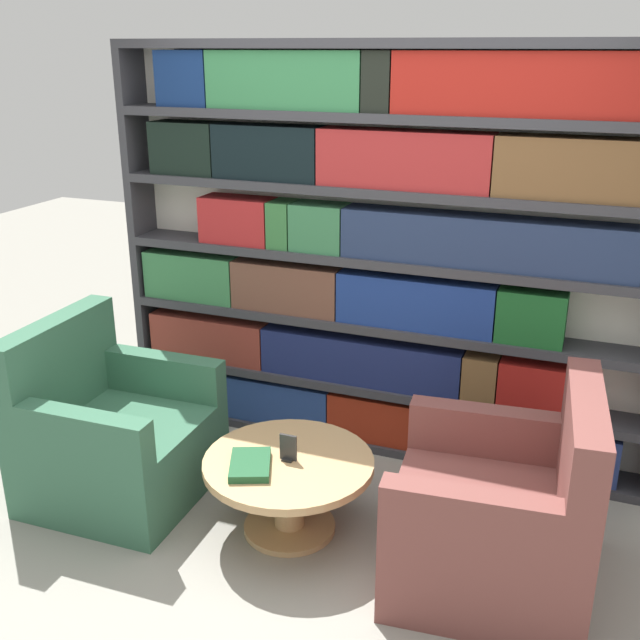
% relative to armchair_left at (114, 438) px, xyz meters
% --- Properties ---
extents(ground_plane, '(14.00, 14.00, 0.00)m').
position_rel_armchair_left_xyz_m(ground_plane, '(1.15, -0.26, -0.32)').
color(ground_plane, gray).
extents(bookshelf, '(3.12, 0.30, 2.32)m').
position_rel_armchair_left_xyz_m(bookshelf, '(1.12, 1.02, 0.84)').
color(bookshelf, silver).
rests_on(bookshelf, ground_plane).
extents(armchair_left, '(0.86, 0.88, 0.95)m').
position_rel_armchair_left_xyz_m(armchair_left, '(0.00, 0.00, 0.00)').
color(armchair_left, '#336047').
rests_on(armchair_left, ground_plane).
extents(armchair_right, '(0.91, 0.93, 0.95)m').
position_rel_armchair_left_xyz_m(armchair_right, '(2.03, 0.01, 0.00)').
color(armchair_right, brown).
rests_on(armchair_right, ground_plane).
extents(coffee_table, '(0.83, 0.83, 0.40)m').
position_rel_armchair_left_xyz_m(coffee_table, '(1.01, 0.01, -0.03)').
color(coffee_table, tan).
rests_on(coffee_table, ground_plane).
extents(table_sign, '(0.09, 0.06, 0.13)m').
position_rel_armchair_left_xyz_m(table_sign, '(1.01, 0.01, 0.14)').
color(table_sign, black).
rests_on(table_sign, coffee_table).
extents(stray_book, '(0.28, 0.32, 0.04)m').
position_rel_armchair_left_xyz_m(stray_book, '(0.88, -0.13, 0.10)').
color(stray_book, '#1E512D').
rests_on(stray_book, coffee_table).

